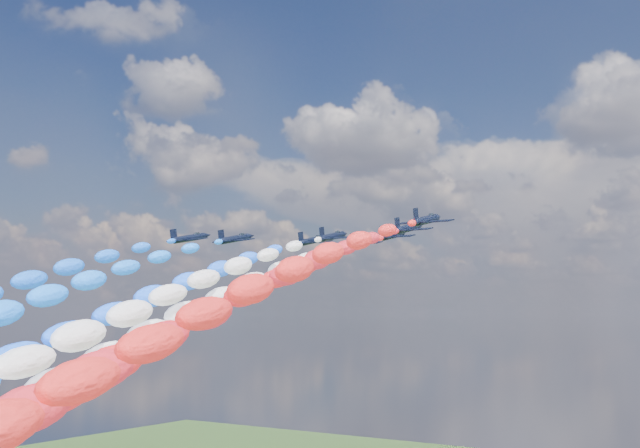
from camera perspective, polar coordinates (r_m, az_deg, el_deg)
The scene contains 14 objects.
jet_0 at distance 164.52m, azimuth -9.23°, elevation -0.99°, with size 9.05×12.13×2.67m, color black, non-canonical shape.
jet_1 at distance 164.75m, azimuth -6.02°, elevation -1.05°, with size 9.05×12.13×2.67m, color black, non-canonical shape.
jet_2 at distance 167.97m, azimuth -0.54°, elevation -1.19°, with size 9.05×12.13×2.67m, color black, non-canonical shape.
trail_2 at distance 123.98m, azimuth -15.79°, elevation -8.07°, with size 5.83×110.81×42.64m, color #1D5CFC, non-canonical shape.
jet_3 at distance 158.93m, azimuth 0.90°, elevation -0.89°, with size 9.05×12.13×2.67m, color black, non-canonical shape.
trail_3 at distance 114.15m, azimuth -15.05°, elevation -8.26°, with size 5.83×110.81×42.64m, color silver, non-canonical shape.
jet_4 at distance 170.68m, azimuth 3.00°, elevation -1.26°, with size 9.05×12.13×2.67m, color black, non-canonical shape.
trail_4 at distance 124.02m, azimuth -10.74°, elevation -8.20°, with size 5.83×110.81×42.64m, color white, non-canonical shape.
jet_5 at distance 156.72m, azimuth 5.15°, elevation -0.79°, with size 9.05×12.13×2.67m, color black, non-canonical shape.
trail_5 at distance 108.93m, azimuth -9.48°, elevation -8.49°, with size 5.83×110.81×42.64m, color red, non-canonical shape.
jet_6 at distance 144.32m, azimuth 6.26°, elevation -0.29°, with size 9.05×12.13×2.67m, color black, non-canonical shape.
trail_6 at distance 96.15m, azimuth -9.74°, elevation -8.77°, with size 5.83×110.81×42.64m, color red, non-canonical shape.
jet_7 at distance 132.17m, azimuth 7.53°, elevation 0.28°, with size 9.05×12.13×2.67m, color black, non-canonical shape.
trail_7 at distance 83.56m, azimuth -10.11°, elevation -9.14°, with size 5.83×110.81×42.64m, color red, non-canonical shape.
Camera 1 is at (85.08, -124.24, 90.02)m, focal length 45.27 mm.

